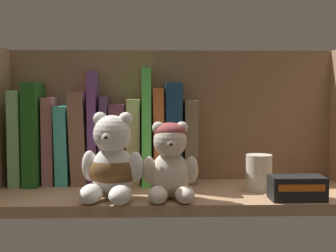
{
  "coord_description": "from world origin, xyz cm",
  "views": [
    {
      "loc": [
        -4.51,
        -92.75,
        21.07
      ],
      "look_at": [
        -1.39,
        0.0,
        14.66
      ],
      "focal_mm": 51.7,
      "sensor_mm": 36.0,
      "label": 1
    }
  ],
  "objects_px": {
    "teddy_bear_larger": "(112,165)",
    "small_product_box": "(297,188)",
    "book_6": "(104,139)",
    "book_7": "(118,143)",
    "book_12": "(190,141)",
    "book_8": "(134,141)",
    "book_3": "(65,144)",
    "teddy_bear_smaller": "(170,163)",
    "book_9": "(147,126)",
    "book_1": "(37,133)",
    "pillar_candle": "(259,173)",
    "book_2": "(51,140)",
    "book_11": "(174,133)",
    "book_4": "(80,137)",
    "book_10": "(158,135)",
    "book_5": "(94,127)",
    "book_0": "(22,137)"
  },
  "relations": [
    {
      "from": "book_10",
      "to": "book_8",
      "type": "bearing_deg",
      "value": 180.0
    },
    {
      "from": "book_12",
      "to": "pillar_candle",
      "type": "relative_size",
      "value": 2.49
    },
    {
      "from": "book_2",
      "to": "book_9",
      "type": "xyz_separation_m",
      "value": [
        0.2,
        0.0,
        0.03
      ]
    },
    {
      "from": "teddy_bear_smaller",
      "to": "book_5",
      "type": "bearing_deg",
      "value": 132.14
    },
    {
      "from": "book_11",
      "to": "teddy_bear_larger",
      "type": "height_order",
      "value": "book_11"
    },
    {
      "from": "book_3",
      "to": "book_7",
      "type": "bearing_deg",
      "value": 0.0
    },
    {
      "from": "book_0",
      "to": "book_12",
      "type": "distance_m",
      "value": 0.36
    },
    {
      "from": "book_5",
      "to": "teddy_bear_smaller",
      "type": "xyz_separation_m",
      "value": [
        0.16,
        -0.17,
        -0.05
      ]
    },
    {
      "from": "small_product_box",
      "to": "book_8",
      "type": "bearing_deg",
      "value": 148.04
    },
    {
      "from": "book_3",
      "to": "teddy_bear_larger",
      "type": "relative_size",
      "value": 1.04
    },
    {
      "from": "book_4",
      "to": "book_10",
      "type": "xyz_separation_m",
      "value": [
        0.17,
        -0.0,
        0.0
      ]
    },
    {
      "from": "book_0",
      "to": "book_5",
      "type": "xyz_separation_m",
      "value": [
        0.15,
        -0.0,
        0.02
      ]
    },
    {
      "from": "book_0",
      "to": "book_11",
      "type": "xyz_separation_m",
      "value": [
        0.32,
        -0.0,
        0.01
      ]
    },
    {
      "from": "book_7",
      "to": "small_product_box",
      "type": "xyz_separation_m",
      "value": [
        0.33,
        -0.19,
        -0.06
      ]
    },
    {
      "from": "book_3",
      "to": "pillar_candle",
      "type": "relative_size",
      "value": 2.33
    },
    {
      "from": "book_5",
      "to": "small_product_box",
      "type": "height_order",
      "value": "book_5"
    },
    {
      "from": "book_10",
      "to": "small_product_box",
      "type": "xyz_separation_m",
      "value": [
        0.24,
        -0.19,
        -0.08
      ]
    },
    {
      "from": "book_10",
      "to": "pillar_candle",
      "type": "xyz_separation_m",
      "value": [
        0.19,
        -0.1,
        -0.06
      ]
    },
    {
      "from": "book_6",
      "to": "book_12",
      "type": "xyz_separation_m",
      "value": [
        0.18,
        0.0,
        -0.0
      ]
    },
    {
      "from": "book_4",
      "to": "pillar_candle",
      "type": "relative_size",
      "value": 2.74
    },
    {
      "from": "book_2",
      "to": "book_1",
      "type": "bearing_deg",
      "value": 180.0
    },
    {
      "from": "teddy_bear_smaller",
      "to": "book_9",
      "type": "bearing_deg",
      "value": 104.17
    },
    {
      "from": "pillar_candle",
      "to": "book_3",
      "type": "bearing_deg",
      "value": 165.36
    },
    {
      "from": "book_7",
      "to": "teddy_bear_smaller",
      "type": "height_order",
      "value": "book_7"
    },
    {
      "from": "book_11",
      "to": "teddy_bear_larger",
      "type": "relative_size",
      "value": 1.35
    },
    {
      "from": "book_12",
      "to": "teddy_bear_smaller",
      "type": "xyz_separation_m",
      "value": [
        -0.05,
        -0.17,
        -0.02
      ]
    },
    {
      "from": "teddy_bear_larger",
      "to": "book_10",
      "type": "bearing_deg",
      "value": 63.31
    },
    {
      "from": "book_7",
      "to": "book_12",
      "type": "relative_size",
      "value": 0.95
    },
    {
      "from": "book_8",
      "to": "book_1",
      "type": "bearing_deg",
      "value": -180.0
    },
    {
      "from": "book_10",
      "to": "teddy_bear_smaller",
      "type": "height_order",
      "value": "book_10"
    },
    {
      "from": "book_1",
      "to": "book_11",
      "type": "distance_m",
      "value": 0.29
    },
    {
      "from": "teddy_bear_larger",
      "to": "book_3",
      "type": "bearing_deg",
      "value": 123.81
    },
    {
      "from": "book_3",
      "to": "book_1",
      "type": "bearing_deg",
      "value": 180.0
    },
    {
      "from": "teddy_bear_larger",
      "to": "small_product_box",
      "type": "height_order",
      "value": "teddy_bear_larger"
    },
    {
      "from": "book_4",
      "to": "small_product_box",
      "type": "relative_size",
      "value": 2.01
    },
    {
      "from": "teddy_bear_smaller",
      "to": "pillar_candle",
      "type": "bearing_deg",
      "value": 21.46
    },
    {
      "from": "book_3",
      "to": "small_product_box",
      "type": "bearing_deg",
      "value": -22.69
    },
    {
      "from": "pillar_candle",
      "to": "book_9",
      "type": "bearing_deg",
      "value": 154.89
    },
    {
      "from": "book_5",
      "to": "teddy_bear_smaller",
      "type": "relative_size",
      "value": 1.69
    },
    {
      "from": "book_6",
      "to": "book_7",
      "type": "distance_m",
      "value": 0.03
    },
    {
      "from": "book_10",
      "to": "book_11",
      "type": "height_order",
      "value": "book_11"
    },
    {
      "from": "book_4",
      "to": "book_5",
      "type": "xyz_separation_m",
      "value": [
        0.03,
        0.0,
        0.02
      ]
    },
    {
      "from": "book_10",
      "to": "teddy_bear_smaller",
      "type": "xyz_separation_m",
      "value": [
        0.02,
        -0.17,
        -0.03
      ]
    },
    {
      "from": "book_4",
      "to": "book_10",
      "type": "height_order",
      "value": "book_10"
    },
    {
      "from": "small_product_box",
      "to": "book_3",
      "type": "bearing_deg",
      "value": 157.31
    },
    {
      "from": "book_3",
      "to": "teddy_bear_smaller",
      "type": "height_order",
      "value": "book_3"
    },
    {
      "from": "teddy_bear_larger",
      "to": "pillar_candle",
      "type": "height_order",
      "value": "teddy_bear_larger"
    },
    {
      "from": "book_11",
      "to": "book_12",
      "type": "bearing_deg",
      "value": 0.0
    },
    {
      "from": "book_7",
      "to": "teddy_bear_larger",
      "type": "relative_size",
      "value": 1.07
    },
    {
      "from": "small_product_box",
      "to": "teddy_bear_larger",
      "type": "bearing_deg",
      "value": 177.3
    }
  ]
}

